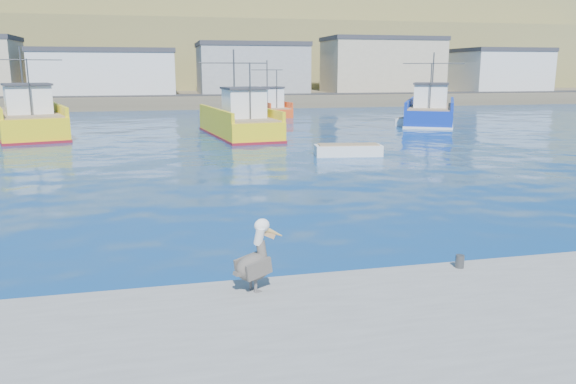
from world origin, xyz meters
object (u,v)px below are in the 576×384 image
object	(u,v)px
trawler_yellow_a	(28,120)
trawler_yellow_b	(239,122)
trawler_blue	(430,112)
skiff_far	(411,122)
skiff_mid	(348,151)
boat_orange	(271,107)
pelican	(256,261)

from	to	relation	value
trawler_yellow_a	trawler_yellow_b	xyz separation A→B (m)	(15.68, -4.35, -0.11)
trawler_blue	skiff_far	xyz separation A→B (m)	(-2.34, -0.91, -0.78)
skiff_far	skiff_mid	bearing A→B (deg)	-125.50
skiff_mid	boat_orange	bearing A→B (deg)	87.67
trawler_yellow_b	boat_orange	bearing A→B (deg)	71.39
skiff_mid	pelican	xyz separation A→B (m)	(-9.00, -20.20, 0.87)
trawler_yellow_a	pelican	distance (m)	37.57
trawler_yellow_b	trawler_blue	distance (m)	19.88
skiff_mid	trawler_yellow_b	bearing A→B (deg)	112.97
skiff_far	pelican	size ratio (longest dim) A/B	2.69
trawler_blue	skiff_far	distance (m)	2.63
pelican	trawler_yellow_b	bearing A→B (deg)	82.31
trawler_yellow_a	trawler_blue	bearing A→B (deg)	3.08
trawler_yellow_a	skiff_far	bearing A→B (deg)	1.69
trawler_yellow_b	skiff_far	distance (m)	17.39
skiff_mid	pelican	bearing A→B (deg)	-114.02
trawler_yellow_b	skiff_mid	xyz separation A→B (m)	(4.76, -11.23, -0.76)
trawler_blue	skiff_far	size ratio (longest dim) A/B	3.06
trawler_yellow_b	pelican	world-z (taller)	trawler_yellow_b
pelican	trawler_yellow_a	bearing A→B (deg)	107.73
trawler_blue	pelican	distance (m)	44.18
trawler_blue	trawler_yellow_a	bearing A→B (deg)	-176.92
skiff_mid	skiff_far	xyz separation A→B (m)	(11.79, 16.53, 0.02)
trawler_yellow_b	trawler_yellow_a	bearing A→B (deg)	164.50
trawler_yellow_b	skiff_far	size ratio (longest dim) A/B	2.87
boat_orange	skiff_mid	size ratio (longest dim) A/B	1.80
skiff_far	pelican	xyz separation A→B (m)	(-20.79, -36.73, 0.85)
trawler_yellow_b	skiff_mid	world-z (taller)	trawler_yellow_b
trawler_yellow_b	trawler_blue	xyz separation A→B (m)	(18.89, 6.21, 0.03)
skiff_mid	skiff_far	size ratio (longest dim) A/B	1.00
boat_orange	pelican	xyz separation A→B (m)	(-10.18, -49.05, 0.17)
trawler_yellow_b	boat_orange	distance (m)	18.59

